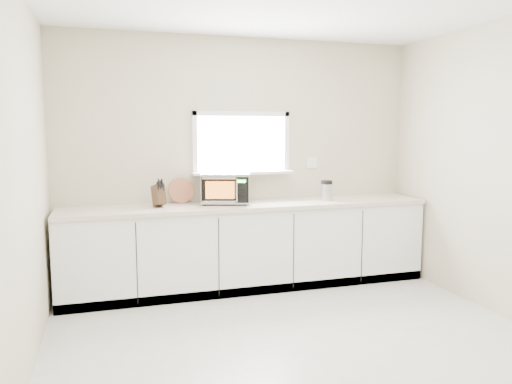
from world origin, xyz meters
name	(u,v)px	position (x,y,z in m)	size (l,w,h in m)	color
ground	(311,353)	(0.00, 0.00, 0.00)	(4.00, 4.00, 0.00)	beige
back_wall	(241,160)	(0.00, 2.00, 1.36)	(4.00, 0.17, 2.70)	#B2AA8E
cabinets	(249,247)	(0.00, 1.70, 0.44)	(3.92, 0.60, 0.88)	white
countertop	(249,205)	(0.00, 1.69, 0.90)	(3.92, 0.64, 0.04)	beige
microwave	(226,187)	(-0.23, 1.78, 1.09)	(0.59, 0.52, 0.33)	black
knife_block	(159,195)	(-0.94, 1.74, 1.04)	(0.15, 0.22, 0.29)	#422917
cutting_board	(181,191)	(-0.68, 1.94, 1.05)	(0.27, 0.27, 0.02)	#AB6442
coffee_grinder	(326,190)	(0.89, 1.66, 1.03)	(0.13, 0.13, 0.23)	#ACAEB3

